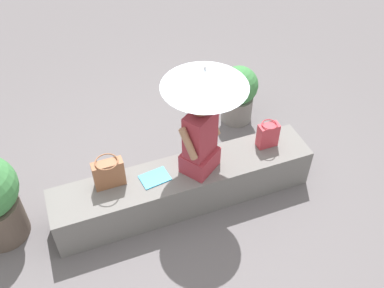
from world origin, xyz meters
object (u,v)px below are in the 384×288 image
Objects in this scene: magazine at (155,178)px; parasol at (205,78)px; planter_far at (238,93)px; person_seated at (200,139)px; tote_bag_canvas at (109,173)px; handbag_black at (268,135)px.

parasol is at bearing 177.55° from magazine.
planter_far is (-1.40, -1.03, -0.06)m from magazine.
person_seated is at bearing 169.76° from magazine.
parasol is at bearing 178.20° from tote_bag_canvas.
magazine is 0.37× the size of planter_far.
person_seated is 0.93m from tote_bag_canvas.
planter_far is at bearing -131.49° from parasol.
tote_bag_canvas reaches higher than magazine.
person_seated is 3.06× the size of handbag_black.
parasol is at bearing 48.51° from planter_far.
handbag_black is at bearing 178.46° from tote_bag_canvas.
tote_bag_canvas is at bearing -1.54° from handbag_black.
magazine is 1.74m from planter_far.
planter_far reaches higher than magazine.
person_seated is 0.78× the size of parasol.
planter_far is at bearing -151.41° from magazine.
handbag_black is 1.05× the size of magazine.
person_seated is at bearing 3.95° from handbag_black.
parasol is 3.92× the size of handbag_black.
parasol is 1.29m from tote_bag_canvas.
handbag_black is at bearing 178.79° from parasol.
person_seated reaches higher than magazine.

